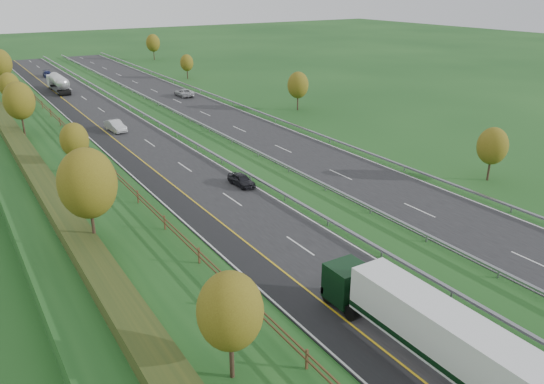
# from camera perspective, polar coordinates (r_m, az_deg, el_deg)

# --- Properties ---
(ground) EXTENTS (400.00, 400.00, 0.00)m
(ground) POSITION_cam_1_polar(r_m,az_deg,el_deg) (73.52, -7.00, 5.27)
(ground) COLOR #174118
(ground) RESTS_ON ground
(near_carriageway) EXTENTS (10.50, 200.00, 0.04)m
(near_carriageway) POSITION_cam_1_polar(r_m,az_deg,el_deg) (75.24, -14.18, 5.17)
(near_carriageway) COLOR black
(near_carriageway) RESTS_ON ground
(far_carriageway) EXTENTS (10.50, 200.00, 0.04)m
(far_carriageway) POSITION_cam_1_polar(r_m,az_deg,el_deg) (81.53, -3.10, 7.04)
(far_carriageway) COLOR black
(far_carriageway) RESTS_ON ground
(hard_shoulder) EXTENTS (3.00, 200.00, 0.04)m
(hard_shoulder) POSITION_cam_1_polar(r_m,az_deg,el_deg) (74.25, -16.92, 4.67)
(hard_shoulder) COLOR black
(hard_shoulder) RESTS_ON ground
(lane_markings) EXTENTS (26.75, 200.00, 0.01)m
(lane_markings) POSITION_cam_1_polar(r_m,az_deg,el_deg) (77.21, -9.65, 5.96)
(lane_markings) COLOR silver
(lane_markings) RESTS_ON near_carriageway
(embankment_left) EXTENTS (12.00, 200.00, 2.00)m
(embankment_left) POSITION_cam_1_polar(r_m,az_deg,el_deg) (72.31, -24.04, 4.09)
(embankment_left) COLOR #174118
(embankment_left) RESTS_ON ground
(hedge_left) EXTENTS (2.20, 180.00, 1.10)m
(hedge_left) POSITION_cam_1_polar(r_m,az_deg,el_deg) (71.70, -25.79, 4.97)
(hedge_left) COLOR #283817
(hedge_left) RESTS_ON embankment_left
(fence_left) EXTENTS (0.12, 189.06, 1.20)m
(fence_left) POSITION_cam_1_polar(r_m,az_deg,el_deg) (72.15, -20.68, 5.97)
(fence_left) COLOR #422B19
(fence_left) RESTS_ON embankment_left
(median_barrier_near) EXTENTS (0.32, 200.00, 0.71)m
(median_barrier_near) POSITION_cam_1_polar(r_m,az_deg,el_deg) (76.92, -10.19, 6.30)
(median_barrier_near) COLOR gray
(median_barrier_near) RESTS_ON ground
(median_barrier_far) EXTENTS (0.32, 200.00, 0.71)m
(median_barrier_far) POSITION_cam_1_polar(r_m,az_deg,el_deg) (78.87, -6.75, 6.87)
(median_barrier_far) COLOR gray
(median_barrier_far) RESTS_ON ground
(outer_barrier_far) EXTENTS (0.32, 200.00, 0.71)m
(outer_barrier_far) POSITION_cam_1_polar(r_m,az_deg,el_deg) (84.25, 0.37, 7.96)
(outer_barrier_far) COLOR gray
(outer_barrier_far) RESTS_ON ground
(trees_left) EXTENTS (6.64, 164.30, 7.66)m
(trees_left) POSITION_cam_1_polar(r_m,az_deg,el_deg) (67.83, -23.95, 7.77)
(trees_left) COLOR #2D2116
(trees_left) RESTS_ON embankment_left
(trees_far) EXTENTS (8.45, 118.60, 7.12)m
(trees_far) POSITION_cam_1_polar(r_m,az_deg,el_deg) (112.14, -4.52, 13.20)
(trees_far) COLOR #2D2116
(trees_far) RESTS_ON ground
(box_lorry) EXTENTS (2.58, 16.28, 4.06)m
(box_lorry) POSITION_cam_1_polar(r_m,az_deg,el_deg) (31.84, 16.64, -14.06)
(box_lorry) COLOR black
(box_lorry) RESTS_ON near_carriageway
(road_tanker) EXTENTS (2.40, 11.22, 3.46)m
(road_tanker) POSITION_cam_1_polar(r_m,az_deg,el_deg) (116.68, -22.01, 10.87)
(road_tanker) COLOR silver
(road_tanker) RESTS_ON near_carriageway
(car_dark_near) EXTENTS (1.81, 3.97, 1.32)m
(car_dark_near) POSITION_cam_1_polar(r_m,az_deg,el_deg) (57.12, -3.31, 1.33)
(car_dark_near) COLOR black
(car_dark_near) RESTS_ON near_carriageway
(car_silver_mid) EXTENTS (2.19, 4.99, 1.59)m
(car_silver_mid) POSITION_cam_1_polar(r_m,az_deg,el_deg) (81.87, -16.49, 6.83)
(car_silver_mid) COLOR #B4B6BA
(car_silver_mid) RESTS_ON near_carriageway
(car_small_far) EXTENTS (2.19, 4.61, 1.30)m
(car_small_far) POSITION_cam_1_polar(r_m,az_deg,el_deg) (137.24, -23.01, 11.62)
(car_small_far) COLOR #151B43
(car_small_far) RESTS_ON near_carriageway
(car_oncoming) EXTENTS (2.53, 5.36, 1.48)m
(car_oncoming) POSITION_cam_1_polar(r_m,az_deg,el_deg) (105.25, -9.46, 10.51)
(car_oncoming) COLOR #B3B3B8
(car_oncoming) RESTS_ON far_carriageway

